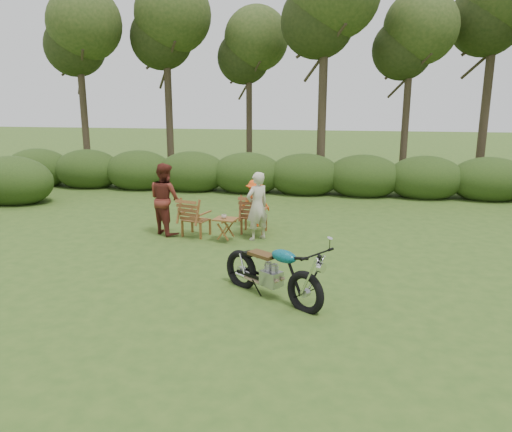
% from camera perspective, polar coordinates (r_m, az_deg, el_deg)
% --- Properties ---
extents(ground, '(80.00, 80.00, 0.00)m').
position_cam_1_polar(ground, '(8.80, 1.40, -8.71)').
color(ground, '#304D19').
rests_on(ground, ground).
extents(tree_line, '(22.52, 11.62, 8.14)m').
position_cam_1_polar(tree_line, '(17.80, 7.64, 15.11)').
color(tree_line, '#32261B').
rests_on(tree_line, ground).
extents(motorcycle, '(2.16, 1.88, 1.20)m').
position_cam_1_polar(motorcycle, '(8.60, 1.75, -9.24)').
color(motorcycle, '#0C8CA1').
rests_on(motorcycle, ground).
extents(lawn_chair_right, '(0.70, 0.70, 0.97)m').
position_cam_1_polar(lawn_chair_right, '(12.43, -0.23, -1.92)').
color(lawn_chair_right, '#5A3216').
rests_on(lawn_chair_right, ground).
extents(lawn_chair_left, '(0.81, 0.81, 0.95)m').
position_cam_1_polar(lawn_chair_left, '(12.26, -6.81, -2.23)').
color(lawn_chair_left, brown).
rests_on(lawn_chair_left, ground).
extents(side_table, '(0.61, 0.54, 0.55)m').
position_cam_1_polar(side_table, '(11.66, -3.48, -1.59)').
color(side_table, brown).
rests_on(side_table, ground).
extents(cup, '(0.16, 0.16, 0.09)m').
position_cam_1_polar(cup, '(11.57, -3.69, -0.06)').
color(cup, '#C1B29F').
rests_on(cup, side_table).
extents(adult_a, '(0.69, 0.69, 1.62)m').
position_cam_1_polar(adult_a, '(11.86, 0.14, -2.69)').
color(adult_a, beige).
rests_on(adult_a, ground).
extents(adult_b, '(1.08, 1.04, 1.75)m').
position_cam_1_polar(adult_b, '(12.57, -10.17, -1.96)').
color(adult_b, maroon).
rests_on(adult_b, ground).
extents(child, '(0.89, 0.68, 1.22)m').
position_cam_1_polar(child, '(13.04, -0.17, -1.16)').
color(child, '#E44D15').
rests_on(child, ground).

